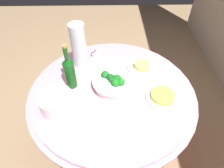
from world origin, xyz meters
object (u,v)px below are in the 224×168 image
Objects in this scene: plate_stack at (56,102)px; serving_tongs at (106,57)px; wine_bottle at (69,72)px; broccoli_bowl at (113,83)px; label_placard_front at (94,53)px; food_plate_noodles at (142,67)px; food_plate_fried_egg at (163,97)px; decorative_fruit_vase at (79,48)px.

serving_tongs is (-0.51, 0.30, -0.05)m from plate_stack.
broccoli_bowl is at bearing 85.54° from wine_bottle.
wine_bottle is (-0.02, -0.29, 0.09)m from broccoli_bowl.
wine_bottle reaches higher than label_placard_front.
food_plate_noodles reaches higher than serving_tongs.
serving_tongs is (-0.32, 0.24, -0.12)m from wine_bottle.
wine_bottle is 1.53× the size of food_plate_fried_egg.
decorative_fruit_vase is (-0.23, 0.04, 0.02)m from wine_bottle.
food_plate_fried_egg is (-0.07, 0.67, -0.04)m from plate_stack.
label_placard_front is (-0.02, -0.10, 0.03)m from serving_tongs.
decorative_fruit_vase is 0.68m from food_plate_fried_egg.
broccoli_bowl is 0.39m from label_placard_front.
label_placard_front is at bearing -100.15° from serving_tongs.
food_plate_fried_egg is at bearing 95.58° from plate_stack.
plate_stack is 0.62× the size of wine_bottle.
food_plate_fried_egg is (0.13, 0.61, -0.11)m from wine_bottle.
food_plate_noodles is (-0.19, 0.22, -0.03)m from broccoli_bowl.
decorative_fruit_vase is at bearing 169.40° from wine_bottle.
food_plate_fried_egg is at bearing 77.94° from wine_bottle.
decorative_fruit_vase reaches higher than food_plate_noodles.
plate_stack is at bearing -21.06° from label_placard_front.
plate_stack is 0.62× the size of decorative_fruit_vase.
decorative_fruit_vase reaches higher than broccoli_bowl.
food_plate_fried_egg is at bearing 57.40° from decorative_fruit_vase.
serving_tongs is 0.72× the size of food_plate_fried_egg.
broccoli_bowl reaches higher than serving_tongs.
wine_bottle is at bearing 161.46° from plate_stack.
broccoli_bowl reaches higher than label_placard_front.
plate_stack is at bearing -84.42° from food_plate_fried_egg.
serving_tongs is at bearing -140.47° from food_plate_fried_egg.
food_plate_noodles is 4.00× the size of label_placard_front.
wine_bottle reaches higher than serving_tongs.
plate_stack is 0.45m from decorative_fruit_vase.
decorative_fruit_vase is at bearing -97.20° from food_plate_noodles.
broccoli_bowl is 0.35m from serving_tongs.
plate_stack is 0.68m from food_plate_noodles.
plate_stack is at bearing -14.31° from decorative_fruit_vase.
serving_tongs is at bearing 79.85° from label_placard_front.
food_plate_noodles is at bearing 61.92° from serving_tongs.
broccoli_bowl is at bearing 116.14° from plate_stack.
label_placard_front is at bearing 157.50° from wine_bottle.
label_placard_front is at bearing -113.71° from food_plate_noodles.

